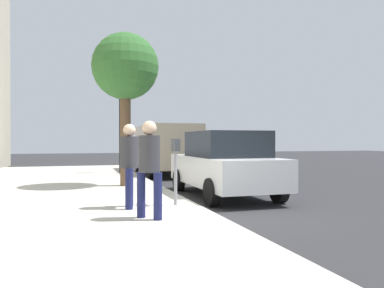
{
  "coord_description": "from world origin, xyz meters",
  "views": [
    {
      "loc": [
        -7.71,
        2.58,
        1.53
      ],
      "look_at": [
        0.5,
        0.03,
        1.45
      ],
      "focal_mm": 36.02,
      "sensor_mm": 36.0,
      "label": 1
    }
  ],
  "objects": [
    {
      "name": "parking_meter",
      "position": [
        0.21,
        0.49,
        1.17
      ],
      "size": [
        0.36,
        0.12,
        1.41
      ],
      "color": "gray",
      "rests_on": "sidewalk_slab"
    },
    {
      "name": "pedestrian_at_meter",
      "position": [
        0.16,
        1.48,
        1.15
      ],
      "size": [
        0.52,
        0.37,
        1.71
      ],
      "rotation": [
        0.0,
        0.0,
        -1.75
      ],
      "color": "#191E4C",
      "rests_on": "sidewalk_slab"
    },
    {
      "name": "pedestrian_bystander",
      "position": [
        -1.05,
        1.3,
        1.16
      ],
      "size": [
        0.44,
        0.39,
        1.72
      ],
      "rotation": [
        0.0,
        0.0,
        -0.87
      ],
      "color": "#191E4C",
      "rests_on": "sidewalk_slab"
    },
    {
      "name": "sidewalk_slab",
      "position": [
        0.0,
        3.0,
        0.07
      ],
      "size": [
        28.0,
        6.0,
        0.15
      ],
      "primitive_type": "cube",
      "color": "#B7B2A8",
      "rests_on": "ground_plane"
    },
    {
      "name": "street_tree",
      "position": [
        4.06,
        1.05,
        3.71
      ],
      "size": [
        2.03,
        2.03,
        4.64
      ],
      "color": "brown",
      "rests_on": "sidewalk_slab"
    },
    {
      "name": "parked_sedan_near",
      "position": [
        1.98,
        -1.35,
        0.89
      ],
      "size": [
        4.4,
        1.98,
        1.77
      ],
      "color": "silver",
      "rests_on": "ground_plane"
    },
    {
      "name": "traffic_signal",
      "position": [
        8.82,
        0.53,
        2.58
      ],
      "size": [
        0.24,
        0.44,
        3.6
      ],
      "color": "black",
      "rests_on": "sidewalk_slab"
    },
    {
      "name": "ground_plane",
      "position": [
        0.0,
        0.0,
        0.0
      ],
      "size": [
        80.0,
        80.0,
        0.0
      ],
      "primitive_type": "plane",
      "color": "#2B2B2D",
      "rests_on": "ground"
    },
    {
      "name": "parked_van_far",
      "position": [
        8.85,
        -1.35,
        1.26
      ],
      "size": [
        5.24,
        2.2,
        2.18
      ],
      "color": "gray",
      "rests_on": "ground_plane"
    }
  ]
}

